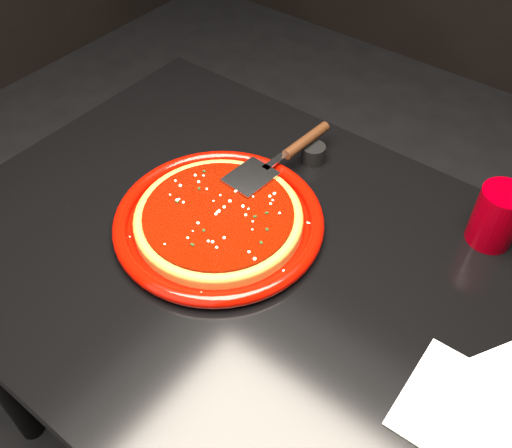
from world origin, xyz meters
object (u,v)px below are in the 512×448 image
(table, at_px, (273,382))
(pizza_server, at_px, (281,157))
(cup, at_px, (497,216))
(ramekin, at_px, (313,154))
(plate, at_px, (219,221))

(table, xyz_separation_m, pizza_server, (-0.14, 0.20, 0.42))
(table, height_order, pizza_server, pizza_server)
(cup, xyz_separation_m, ramekin, (-0.36, -0.01, -0.04))
(table, xyz_separation_m, ramekin, (-0.11, 0.27, 0.39))
(plate, height_order, ramekin, ramekin)
(pizza_server, xyz_separation_m, cup, (0.39, 0.09, 0.01))
(table, height_order, plate, plate)
(plate, distance_m, cup, 0.47)
(pizza_server, height_order, cup, cup)
(plate, distance_m, ramekin, 0.26)
(pizza_server, bearing_deg, plate, -86.99)
(plate, height_order, cup, cup)
(plate, bearing_deg, table, -7.90)
(plate, height_order, pizza_server, pizza_server)
(table, bearing_deg, plate, 172.10)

